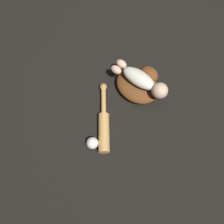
{
  "coord_description": "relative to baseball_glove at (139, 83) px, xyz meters",
  "views": [
    {
      "loc": [
        0.14,
        -0.71,
        1.22
      ],
      "look_at": [
        -0.08,
        -0.27,
        0.07
      ],
      "focal_mm": 35.0,
      "sensor_mm": 36.0,
      "label": 1
    }
  ],
  "objects": [
    {
      "name": "baseball_bat",
      "position": [
        -0.08,
        -0.34,
        -0.01
      ],
      "size": [
        0.24,
        0.4,
        0.06
      ],
      "color": "tan",
      "rests_on": "ground"
    },
    {
      "name": "baseball_glove",
      "position": [
        0.0,
        0.0,
        0.0
      ],
      "size": [
        0.34,
        0.33,
        0.09
      ],
      "color": "brown",
      "rests_on": "ground"
    },
    {
      "name": "baseball",
      "position": [
        -0.09,
        -0.46,
        -0.01
      ],
      "size": [
        0.07,
        0.07,
        0.07
      ],
      "color": "white",
      "rests_on": "ground"
    },
    {
      "name": "ground_plane",
      "position": [
        0.02,
        0.01,
        -0.04
      ],
      "size": [
        6.0,
        6.0,
        0.0
      ],
      "primitive_type": "plane",
      "color": "black"
    },
    {
      "name": "baby_figure",
      "position": [
        0.02,
        -0.02,
        0.08
      ],
      "size": [
        0.38,
        0.16,
        0.09
      ],
      "color": "silver",
      "rests_on": "baseball_glove"
    }
  ]
}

